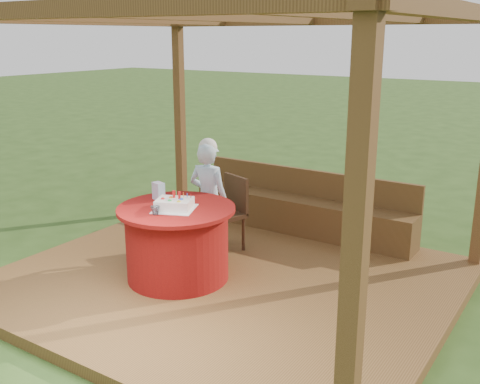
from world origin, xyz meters
The scene contains 10 objects.
ground centered at (0.00, 0.00, 0.00)m, with size 60.00×60.00×0.00m, color #284617.
deck centered at (0.00, 0.00, 0.06)m, with size 4.50×4.00×0.12m, color brown.
pergola centered at (0.00, 0.00, 2.41)m, with size 4.50×4.00×2.72m.
bench centered at (0.00, 1.72, 0.38)m, with size 3.00×0.42×0.80m.
table centered at (-0.42, -0.31, 0.52)m, with size 1.22×1.22×0.79m.
chair centered at (-0.47, 0.70, 0.61)m, with size 0.55×0.55×0.88m.
elderly_woman centered at (-0.54, 0.41, 0.81)m, with size 0.51×0.36×1.38m.
birthday_cake centered at (-0.39, -0.37, 0.96)m, with size 0.52×0.52×0.18m.
gift_bag centered at (-0.75, -0.20, 1.00)m, with size 0.13×0.09×0.19m, color #CC84B3.
drinking_glass centered at (-0.43, -0.61, 0.95)m, with size 0.09×0.09×0.08m, color silver.
Camera 1 is at (3.14, -4.55, 2.61)m, focal length 42.00 mm.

